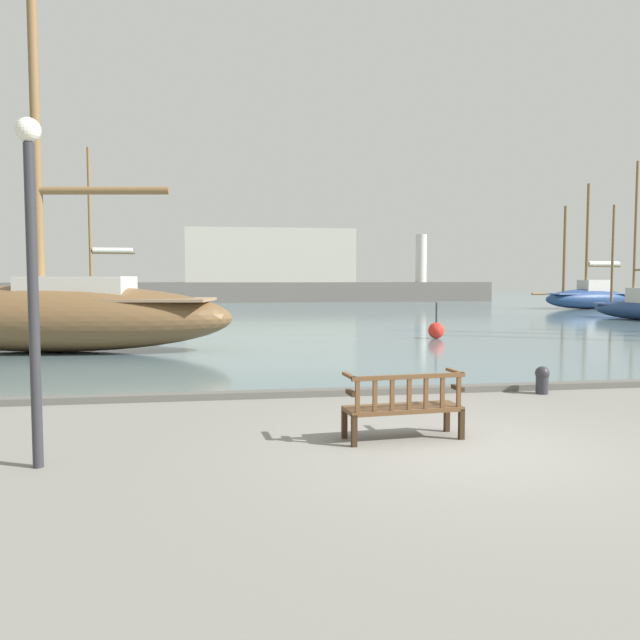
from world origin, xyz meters
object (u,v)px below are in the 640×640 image
lamp_post (32,257)px  channel_buoy (436,330)px  sailboat_mid_port (95,294)px  sailboat_mid_starboard (50,311)px  mooring_bollard (542,379)px  park_bench (404,405)px  sailboat_nearest_starboard (588,296)px  sailboat_far_port (635,306)px

lamp_post → channel_buoy: lamp_post is taller
sailboat_mid_port → sailboat_mid_starboard: (4.60, -30.21, 0.22)m
sailboat_mid_starboard → mooring_bollard: size_ratio=24.53×
park_bench → channel_buoy: channel_buoy is taller
park_bench → channel_buoy: size_ratio=1.30×
sailboat_mid_port → park_bench: bearing=-73.8°
park_bench → sailboat_mid_starboard: bearing=124.2°
sailboat_mid_port → sailboat_mid_starboard: size_ratio=0.91×
channel_buoy → sailboat_mid_starboard: bearing=-170.8°
sailboat_mid_port → channel_buoy: sailboat_mid_port is taller
sailboat_mid_starboard → park_bench: bearing=-55.8°
sailboat_mid_port → sailboat_nearest_starboard: 35.73m
sailboat_mid_starboard → sailboat_mid_port: bearing=98.7°
sailboat_far_port → sailboat_nearest_starboard: (4.01, 10.57, 0.23)m
sailboat_nearest_starboard → channel_buoy: size_ratio=6.76×
sailboat_nearest_starboard → lamp_post: size_ratio=2.13×
sailboat_mid_starboard → lamp_post: size_ratio=3.23×
mooring_bollard → sailboat_far_port: bearing=50.4°
sailboat_far_port → mooring_bollard: bearing=-129.6°
mooring_bollard → channel_buoy: (1.41, 9.92, 0.08)m
park_bench → channel_buoy: (4.98, 12.76, -0.10)m
mooring_bollard → lamp_post: size_ratio=0.13×
channel_buoy → sailboat_far_port: bearing=31.1°
channel_buoy → sailboat_mid_port: bearing=120.9°
sailboat_nearest_starboard → mooring_bollard: 34.36m
lamp_post → sailboat_far_port: bearing=42.9°
park_bench → sailboat_mid_starboard: sailboat_mid_starboard is taller
sailboat_far_port → mooring_bollard: 23.46m
park_bench → sailboat_mid_starboard: size_ratio=0.13×
lamp_post → park_bench: bearing=6.9°
mooring_bollard → park_bench: bearing=-141.5°
sailboat_nearest_starboard → channel_buoy: (-17.55, -18.73, -0.60)m
mooring_bollard → sailboat_mid_port: bearing=112.1°
sailboat_mid_port → sailboat_mid_starboard: 30.56m
sailboat_far_port → sailboat_mid_port: (-30.43, 20.07, 0.28)m
sailboat_mid_port → mooring_bollard: (15.48, -38.15, -0.73)m
park_bench → sailboat_mid_port: size_ratio=0.14×
mooring_bollard → lamp_post: (-8.13, -3.39, 2.15)m
sailboat_mid_starboard → sailboat_nearest_starboard: bearing=34.8°
sailboat_nearest_starboard → lamp_post: (-27.09, -32.03, 1.47)m
lamp_post → sailboat_mid_port: bearing=100.0°
park_bench → sailboat_far_port: bearing=48.5°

